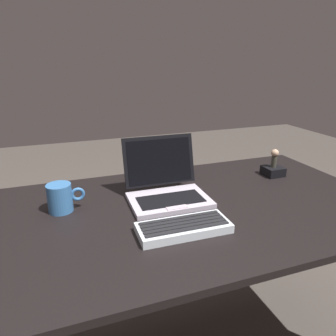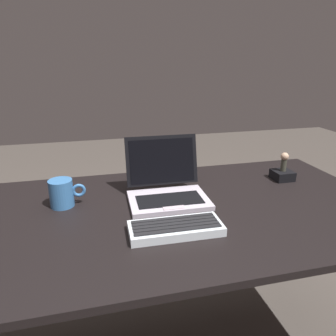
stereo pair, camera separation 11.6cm
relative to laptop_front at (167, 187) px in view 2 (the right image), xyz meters
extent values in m
cube|color=black|center=(-0.08, -0.09, -0.06)|extent=(1.79, 0.84, 0.02)
cylinder|color=black|center=(0.75, 0.26, -0.42)|extent=(0.06, 0.06, 0.70)
cube|color=#BEB3C3|center=(0.00, -0.04, -0.04)|extent=(0.30, 0.21, 0.02)
cube|color=black|center=(0.00, -0.05, -0.03)|extent=(0.25, 0.12, 0.00)
cube|color=#C0ADBA|center=(0.00, -0.12, -0.03)|extent=(0.08, 0.03, 0.00)
cube|color=black|center=(0.00, 0.09, 0.08)|extent=(0.29, 0.07, 0.19)
cube|color=black|center=(0.00, 0.08, 0.08)|extent=(0.26, 0.05, 0.17)
cube|color=yellow|center=(0.00, 0.08, 0.06)|extent=(0.25, 0.01, 0.01)
cube|color=silver|center=(-0.03, -0.25, -0.03)|extent=(0.30, 0.12, 0.03)
cube|color=black|center=(-0.03, -0.29, -0.02)|extent=(0.27, 0.02, 0.00)
cube|color=black|center=(-0.03, -0.27, -0.02)|extent=(0.27, 0.02, 0.00)
cube|color=black|center=(-0.03, -0.25, -0.02)|extent=(0.27, 0.02, 0.00)
cube|color=black|center=(-0.03, -0.23, -0.02)|extent=(0.27, 0.02, 0.00)
cube|color=black|center=(-0.03, -0.22, -0.02)|extent=(0.27, 0.02, 0.00)
cube|color=black|center=(0.55, 0.07, -0.03)|extent=(0.08, 0.08, 0.04)
cylinder|color=#3A3A2F|center=(0.55, 0.07, 0.02)|extent=(0.02, 0.02, 0.05)
sphere|color=tan|center=(0.55, 0.07, 0.06)|extent=(0.03, 0.03, 0.03)
cylinder|color=teal|center=(-0.39, 0.03, 0.00)|extent=(0.09, 0.09, 0.10)
torus|color=teal|center=(-0.33, 0.03, 0.01)|extent=(0.05, 0.01, 0.05)
camera|label=1|loc=(-0.37, -1.05, 0.47)|focal=33.43mm
camera|label=2|loc=(-0.26, -1.08, 0.47)|focal=33.43mm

